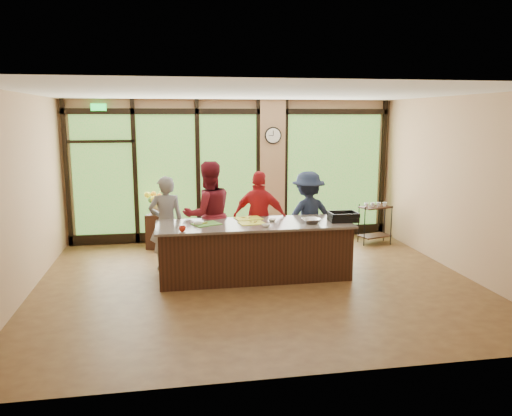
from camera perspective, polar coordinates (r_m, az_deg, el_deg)
name	(u,v)px	position (r m, az deg, el deg)	size (l,w,h in m)	color
floor	(257,282)	(8.17, 0.13, -8.49)	(7.00, 7.00, 0.00)	#4C311B
ceiling	(257,93)	(7.74, 0.14, 13.02)	(7.00, 7.00, 0.00)	white
back_wall	(233,171)	(10.76, -2.66, 4.28)	(7.00, 7.00, 0.00)	tan
left_wall	(20,197)	(8.00, -25.40, 1.14)	(6.00, 6.00, 0.00)	tan
right_wall	(461,186)	(9.10, 22.41, 2.38)	(6.00, 6.00, 0.00)	tan
window_wall	(241,176)	(10.75, -1.75, 3.72)	(6.90, 0.12, 3.00)	tan
island_base	(254,251)	(8.33, -0.23, -4.97)	(3.10, 1.00, 0.88)	black
countertop	(254,224)	(8.22, -0.23, -1.87)	(3.20, 1.10, 0.04)	#6D625A
wall_clock	(273,135)	(10.72, 1.96, 8.29)	(0.36, 0.04, 0.36)	black
cook_left	(166,223)	(8.81, -10.22, -1.69)	(0.60, 0.40, 1.65)	slate
cook_midleft	(208,215)	(8.81, -5.46, -0.78)	(0.92, 0.72, 1.89)	maroon
cook_midright	(260,219)	(8.92, 0.43, -1.21)	(1.00, 0.41, 1.70)	#B41B21
cook_right	(308,217)	(9.21, 5.94, -0.99)	(1.08, 0.62, 1.67)	#1B243B
roasting_pan	(343,219)	(8.49, 9.91, -1.20)	(0.47, 0.36, 0.08)	black
mixing_bowl	(311,221)	(8.28, 6.36, -1.45)	(0.30, 0.30, 0.07)	silver
cutting_board_left	(206,224)	(8.16, -5.68, -1.83)	(0.43, 0.32, 0.01)	#4F9235
cutting_board_center	(248,218)	(8.56, -0.88, -1.19)	(0.44, 0.33, 0.01)	yellow
cutting_board_right	(252,223)	(8.19, -0.50, -1.73)	(0.41, 0.31, 0.01)	yellow
prep_bowl_near	(198,224)	(8.11, -6.63, -1.80)	(0.15, 0.15, 0.05)	white
prep_bowl_mid	(266,226)	(7.93, 1.12, -2.03)	(0.14, 0.14, 0.04)	white
prep_bowl_far	(272,220)	(8.38, 1.86, -1.38)	(0.13, 0.13, 0.03)	white
red_ramekin	(182,229)	(7.69, -8.42, -2.37)	(0.11, 0.11, 0.08)	red
flower_stand	(157,231)	(10.33, -11.28, -2.63)	(0.35, 0.35, 0.70)	black
flower_vase	(156,207)	(10.23, -11.38, 0.08)	(0.28, 0.28, 0.29)	olive
bar_cart	(375,219)	(10.78, 13.44, -1.23)	(0.72, 0.54, 0.88)	black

